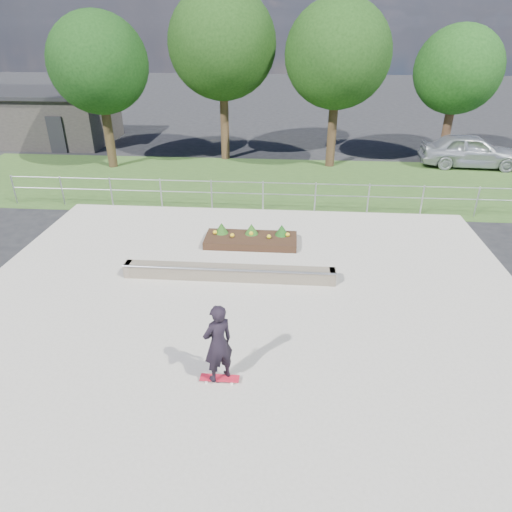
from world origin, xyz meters
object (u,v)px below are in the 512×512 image
at_px(planter_bed, 251,238).
at_px(parked_car, 470,151).
at_px(grind_ledge, 229,273).
at_px(skateboarder, 218,344).

bearing_deg(planter_bed, parked_car, 44.47).
distance_m(grind_ledge, skateboarder, 4.21).
xyz_separation_m(planter_bed, parked_car, (10.20, 10.01, 0.58)).
height_order(grind_ledge, parked_car, parked_car).
bearing_deg(grind_ledge, planter_bed, 80.01).
height_order(grind_ledge, planter_bed, planter_bed).
relative_size(grind_ledge, parked_car, 1.24).
bearing_deg(skateboarder, parked_car, 58.17).
bearing_deg(planter_bed, grind_ledge, -99.99).
distance_m(grind_ledge, parked_car, 16.34).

